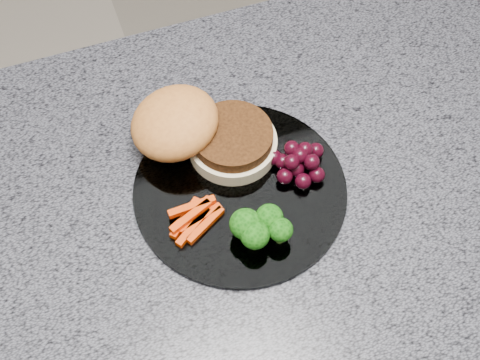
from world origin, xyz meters
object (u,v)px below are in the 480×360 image
at_px(island_cabinet, 255,321).
at_px(plate, 240,190).
at_px(burger, 195,132).
at_px(grape_bunch, 299,162).

xyz_separation_m(island_cabinet, plate, (-0.03, 0.00, 0.47)).
bearing_deg(plate, island_cabinet, -5.19).
distance_m(island_cabinet, plate, 0.47).
height_order(island_cabinet, burger, burger).
relative_size(plate, burger, 1.25).
distance_m(plate, burger, 0.09).
xyz_separation_m(island_cabinet, burger, (-0.06, 0.08, 0.50)).
bearing_deg(island_cabinet, burger, 124.11).
bearing_deg(plate, grape_bunch, 2.59).
height_order(plate, burger, burger).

